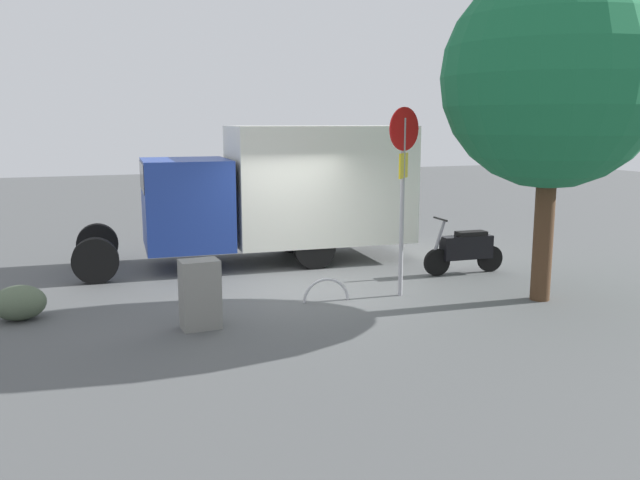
% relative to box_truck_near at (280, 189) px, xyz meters
% --- Properties ---
extents(ground_plane, '(60.00, 60.00, 0.00)m').
position_rel_box_truck_near_xyz_m(ground_plane, '(0.28, 2.58, -1.66)').
color(ground_plane, '#4F5152').
extents(box_truck_near, '(7.44, 2.57, 3.05)m').
position_rel_box_truck_near_xyz_m(box_truck_near, '(0.00, 0.00, 0.00)').
color(box_truck_near, black).
rests_on(box_truck_near, ground).
extents(motorcycle, '(1.81, 0.55, 1.20)m').
position_rel_box_truck_near_xyz_m(motorcycle, '(-3.25, 2.55, -1.14)').
color(motorcycle, black).
rests_on(motorcycle, ground).
extents(stop_sign, '(0.71, 0.33, 3.39)m').
position_rel_box_truck_near_xyz_m(stop_sign, '(-1.16, 3.67, 0.61)').
color(stop_sign, '#9E9EA3').
rests_on(stop_sign, ground).
extents(street_tree, '(3.76, 3.76, 5.75)m').
position_rel_box_truck_near_xyz_m(street_tree, '(-3.36, 4.79, 2.20)').
color(street_tree, '#47301E').
rests_on(street_tree, ground).
extents(utility_cabinet, '(0.60, 0.44, 1.07)m').
position_rel_box_truck_near_xyz_m(utility_cabinet, '(2.62, 4.32, -1.12)').
color(utility_cabinet, gray).
rests_on(utility_cabinet, ground).
extents(bike_rack_hoop, '(0.85, 0.13, 0.85)m').
position_rel_box_truck_near_xyz_m(bike_rack_hoop, '(0.26, 3.56, -1.66)').
color(bike_rack_hoop, '#B7B7BC').
rests_on(bike_rack_hoop, ground).
extents(shrub_near_sign, '(0.83, 0.68, 0.56)m').
position_rel_box_truck_near_xyz_m(shrub_near_sign, '(5.26, 2.88, -1.38)').
color(shrub_near_sign, '#4F5E47').
rests_on(shrub_near_sign, ground).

